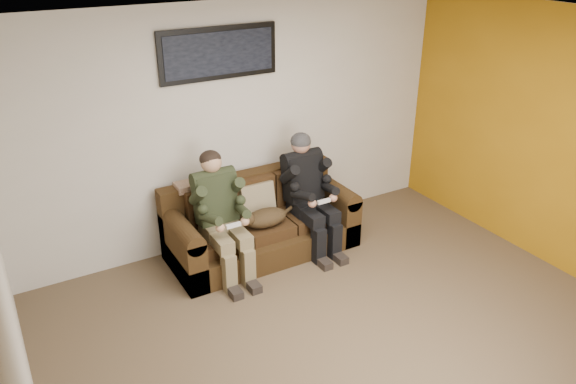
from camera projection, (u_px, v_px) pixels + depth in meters
floor at (361, 343)px, 4.81m from camera, size 5.00×5.00×0.00m
ceiling at (383, 32)px, 3.69m from camera, size 5.00×5.00×0.00m
wall_back at (241, 126)px, 6.01m from camera, size 5.00×0.00×5.00m
wall_left at (11, 311)px, 3.12m from camera, size 0.00×4.50×4.50m
sofa at (259, 224)px, 6.09m from camera, size 2.00×0.87×0.82m
throw_pillow at (257, 200)px, 6.00m from camera, size 0.38×0.18×0.38m
throw_blanket at (195, 185)px, 5.79m from camera, size 0.41×0.20×0.07m
person_left at (220, 209)px, 5.56m from camera, size 0.51×0.87×1.26m
person_right at (308, 187)px, 6.02m from camera, size 0.51×0.86×1.26m
cat at (264, 218)px, 5.81m from camera, size 0.66×0.26×0.24m
framed_poster at (219, 53)px, 5.54m from camera, size 1.25×0.05×0.52m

